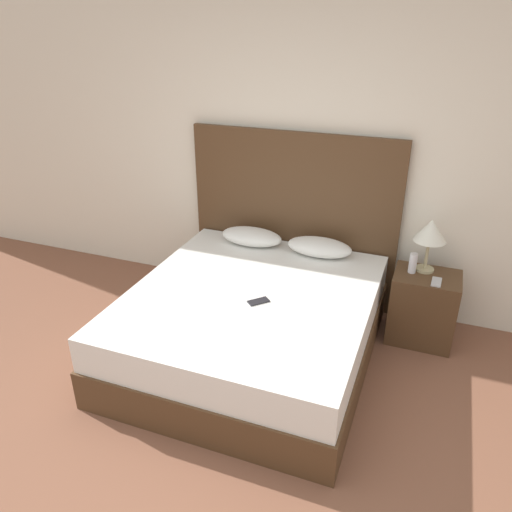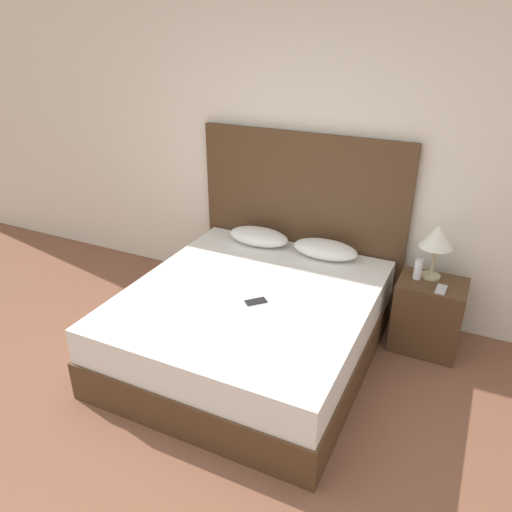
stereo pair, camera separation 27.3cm
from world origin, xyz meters
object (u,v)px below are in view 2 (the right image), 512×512
at_px(bed, 250,324).
at_px(table_lamp, 437,238).
at_px(nightstand, 428,315).
at_px(phone_on_bed, 256,301).
at_px(phone_on_nightstand, 441,289).

relative_size(bed, table_lamp, 4.60).
distance_m(nightstand, table_lamp, 0.62).
relative_size(bed, phone_on_bed, 12.45).
height_order(nightstand, phone_on_nightstand, phone_on_nightstand).
bearing_deg(phone_on_nightstand, bed, -154.78).
distance_m(nightstand, phone_on_nightstand, 0.32).
height_order(phone_on_bed, phone_on_nightstand, phone_on_nightstand).
height_order(table_lamp, phone_on_nightstand, table_lamp).
xyz_separation_m(nightstand, phone_on_nightstand, (0.07, -0.10, 0.30)).
height_order(phone_on_bed, nightstand, nightstand).
distance_m(table_lamp, phone_on_nightstand, 0.38).
relative_size(phone_on_bed, nightstand, 0.27).
xyz_separation_m(phone_on_bed, nightstand, (1.09, 0.80, -0.27)).
bearing_deg(nightstand, bed, -149.97).
distance_m(bed, nightstand, 1.38).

